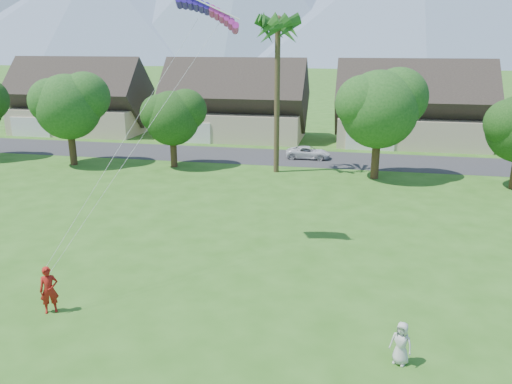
% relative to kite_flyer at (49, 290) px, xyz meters
% --- Properties ---
extents(street, '(90.00, 7.00, 0.01)m').
position_rel_kite_flyer_xyz_m(street, '(7.26, 29.67, -0.97)').
color(street, '#2D2D30').
rests_on(street, ground).
extents(kite_flyer, '(0.85, 0.78, 1.95)m').
position_rel_kite_flyer_xyz_m(kite_flyer, '(0.00, 0.00, 0.00)').
color(kite_flyer, '#9F1812').
rests_on(kite_flyer, ground).
extents(watcher, '(0.88, 0.75, 1.53)m').
position_rel_kite_flyer_xyz_m(watcher, '(13.49, -0.70, -0.21)').
color(watcher, beige).
rests_on(watcher, ground).
extents(parked_car, '(4.06, 1.88, 1.13)m').
position_rel_kite_flyer_xyz_m(parked_car, '(7.37, 29.67, -0.41)').
color(parked_car, silver).
rests_on(parked_car, ground).
extents(mountain_ridge, '(540.00, 240.00, 70.00)m').
position_rel_kite_flyer_xyz_m(mountain_ridge, '(17.66, 255.67, 28.09)').
color(mountain_ridge, slate).
rests_on(mountain_ridge, ground).
extents(houses_row, '(72.75, 8.19, 8.86)m').
position_rel_kite_flyer_xyz_m(houses_row, '(7.75, 38.66, 2.47)').
color(houses_row, beige).
rests_on(houses_row, ground).
extents(tree_row, '(62.27, 6.67, 8.45)m').
position_rel_kite_flyer_xyz_m(tree_row, '(6.11, 23.58, 3.91)').
color(tree_row, '#47301C').
rests_on(tree_row, ground).
extents(fan_palm, '(3.00, 3.00, 13.80)m').
position_rel_kite_flyer_xyz_m(fan_palm, '(5.26, 24.17, 10.82)').
color(fan_palm, '#4C3D26').
rests_on(fan_palm, ground).
extents(parafoil_kite, '(3.26, 1.23, 0.50)m').
position_rel_kite_flyer_xyz_m(parafoil_kite, '(4.52, 8.19, 10.88)').
color(parafoil_kite, '#3216AA').
rests_on(parafoil_kite, ground).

